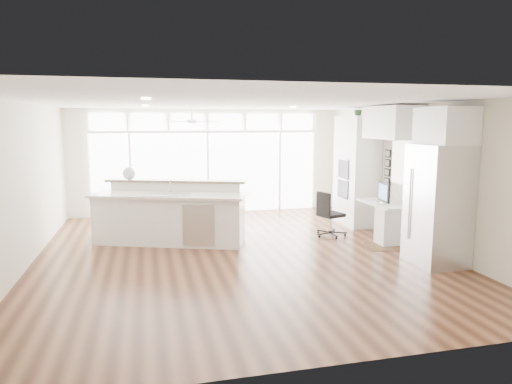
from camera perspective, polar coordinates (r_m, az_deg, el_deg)
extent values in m
cube|color=#432314|center=(8.34, -2.29, -7.77)|extent=(7.00, 8.00, 0.02)
cube|color=white|center=(8.01, -2.41, 11.16)|extent=(7.00, 8.00, 0.02)
cube|color=silver|center=(11.99, -6.10, 3.82)|extent=(7.00, 0.04, 2.70)
cube|color=silver|center=(4.27, 8.24, -4.92)|extent=(7.00, 0.04, 2.70)
cube|color=silver|center=(8.15, -27.27, 0.65)|extent=(0.04, 8.00, 2.70)
cube|color=silver|center=(9.39, 19.10, 2.07)|extent=(0.04, 8.00, 2.70)
cube|color=white|center=(11.96, -6.04, 2.37)|extent=(5.80, 0.06, 2.08)
cube|color=white|center=(11.89, -6.14, 8.75)|extent=(5.90, 0.06, 0.40)
cube|color=white|center=(9.60, 17.99, 3.46)|extent=(0.04, 0.85, 0.85)
cube|color=white|center=(10.70, -8.03, 9.27)|extent=(1.16, 1.16, 0.32)
cube|color=white|center=(8.21, -2.69, 10.96)|extent=(3.40, 3.00, 0.02)
cube|color=white|center=(10.80, 12.45, 2.61)|extent=(0.64, 1.20, 2.50)
cube|color=white|center=(9.61, 15.99, -3.51)|extent=(0.72, 1.30, 0.76)
cube|color=white|center=(9.42, 16.70, 8.30)|extent=(0.64, 1.30, 0.64)
cube|color=silver|center=(8.12, 21.78, -1.53)|extent=(0.76, 0.90, 2.00)
cube|color=white|center=(8.04, 22.65, 7.65)|extent=(0.64, 0.90, 0.60)
cube|color=black|center=(10.15, 16.13, 2.95)|extent=(0.06, 0.22, 0.80)
cube|color=white|center=(9.08, -10.79, -2.61)|extent=(3.22, 2.11, 1.20)
cube|color=#341F10|center=(9.16, 16.52, -6.52)|extent=(1.00, 0.81, 0.01)
cube|color=black|center=(9.63, 9.36, -2.75)|extent=(0.60, 0.57, 0.93)
sphere|color=silver|center=(9.67, -15.58, 2.27)|extent=(0.34, 0.34, 0.26)
cube|color=black|center=(9.46, 15.72, 0.00)|extent=(0.16, 0.53, 0.44)
cube|color=silver|center=(9.41, 14.76, -1.31)|extent=(0.11, 0.29, 0.01)
imported|color=#355725|center=(10.75, 12.69, 9.92)|extent=(0.34, 0.37, 0.25)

